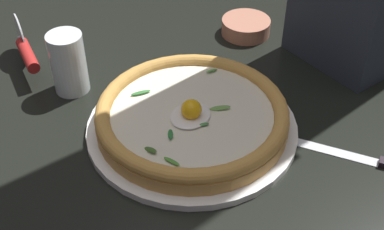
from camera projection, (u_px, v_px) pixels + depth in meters
name	position (u px, v px, depth m)	size (l,w,h in m)	color
ground_plane	(195.00, 144.00, 0.83)	(2.40, 2.40, 0.03)	black
pizza_plate	(192.00, 127.00, 0.83)	(0.34, 0.34, 0.01)	white
pizza	(192.00, 115.00, 0.82)	(0.31, 0.31, 0.06)	tan
side_bowl	(246.00, 27.00, 1.06)	(0.10, 0.10, 0.03)	#B5725A
pizza_cutter	(25.00, 49.00, 0.94)	(0.09, 0.15, 0.09)	silver
table_knife	(383.00, 163.00, 0.77)	(0.06, 0.20, 0.01)	silver
drinking_glass	(69.00, 67.00, 0.89)	(0.06, 0.06, 0.11)	silver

